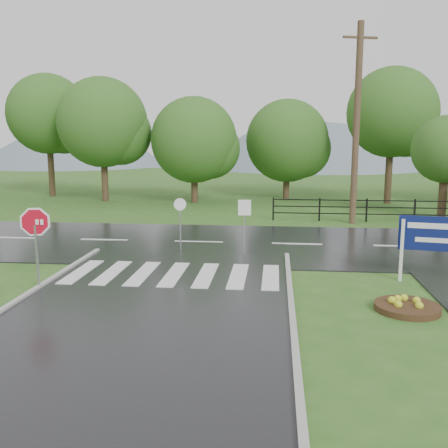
# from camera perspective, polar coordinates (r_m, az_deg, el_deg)

# --- Properties ---
(ground) EXTENTS (120.00, 120.00, 0.00)m
(ground) POSITION_cam_1_polar(r_m,az_deg,el_deg) (11.14, -10.98, -12.83)
(ground) COLOR #305B1E
(ground) RESTS_ON ground
(main_road) EXTENTS (90.00, 8.00, 0.04)m
(main_road) POSITION_cam_1_polar(r_m,az_deg,el_deg) (20.50, -2.90, -2.16)
(main_road) COLOR black
(main_road) RESTS_ON ground
(crosswalk) EXTENTS (6.50, 2.80, 0.02)m
(crosswalk) POSITION_cam_1_polar(r_m,az_deg,el_deg) (15.71, -5.70, -5.71)
(crosswalk) COLOR silver
(crosswalk) RESTS_ON ground
(fence_west) EXTENTS (9.58, 0.08, 1.20)m
(fence_west) POSITION_cam_1_polar(r_m,az_deg,el_deg) (26.47, 15.99, 1.79)
(fence_west) COLOR black
(fence_west) RESTS_ON ground
(hills) EXTENTS (102.00, 48.00, 48.00)m
(hills) POSITION_cam_1_polar(r_m,az_deg,el_deg) (77.39, 6.03, -5.02)
(hills) COLOR slate
(hills) RESTS_ON ground
(treeline) EXTENTS (83.20, 5.20, 10.00)m
(treeline) POSITION_cam_1_polar(r_m,az_deg,el_deg) (34.15, 2.35, 2.68)
(treeline) COLOR #2A591B
(treeline) RESTS_ON ground
(stop_sign) EXTENTS (1.06, 0.35, 2.50)m
(stop_sign) POSITION_cam_1_polar(r_m,az_deg,el_deg) (14.91, -20.75, -0.50)
(stop_sign) COLOR #939399
(stop_sign) RESTS_ON ground
(estate_billboard) EXTENTS (2.23, 0.46, 1.98)m
(estate_billboard) POSITION_cam_1_polar(r_m,az_deg,el_deg) (16.00, 23.33, -1.41)
(estate_billboard) COLOR silver
(estate_billboard) RESTS_ON ground
(flower_bed) EXTENTS (1.60, 1.60, 0.32)m
(flower_bed) POSITION_cam_1_polar(r_m,az_deg,el_deg) (13.40, 20.22, -8.79)
(flower_bed) COLOR #332111
(flower_bed) RESTS_ON ground
(reg_sign_small) EXTENTS (0.46, 0.07, 2.07)m
(reg_sign_small) POSITION_cam_1_polar(r_m,az_deg,el_deg) (17.92, 2.36, 0.89)
(reg_sign_small) COLOR #939399
(reg_sign_small) RESTS_ON ground
(reg_sign_round) EXTENTS (0.45, 0.16, 2.01)m
(reg_sign_round) POSITION_cam_1_polar(r_m,az_deg,el_deg) (18.95, -5.02, 0.81)
(reg_sign_round) COLOR #939399
(reg_sign_round) RESTS_ON ground
(utility_pole_east) EXTENTS (1.69, 0.55, 9.70)m
(utility_pole_east) POSITION_cam_1_polar(r_m,az_deg,el_deg) (25.62, 14.91, 11.02)
(utility_pole_east) COLOR #473523
(utility_pole_east) RESTS_ON ground
(entrance_tree_left) EXTENTS (3.53, 3.53, 5.43)m
(entrance_tree_left) POSITION_cam_1_polar(r_m,az_deg,el_deg) (28.71, 24.05, 7.76)
(entrance_tree_left) COLOR #3D2B1C
(entrance_tree_left) RESTS_ON ground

